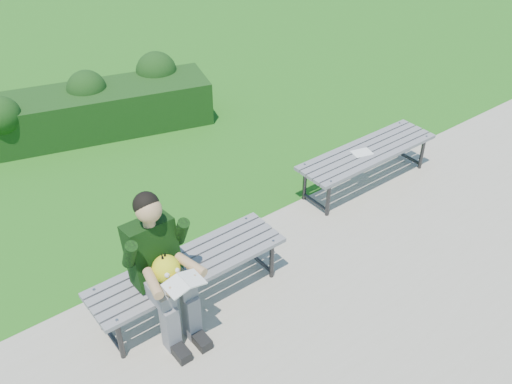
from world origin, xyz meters
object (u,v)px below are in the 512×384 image
object	(u,v)px
bench_right	(367,154)
seated_boy	(161,263)
hedge	(91,107)
bench_left	(189,269)
paper_sheet	(362,153)

from	to	relation	value
bench_right	seated_boy	bearing A→B (deg)	-170.82
hedge	bench_left	bearing A→B (deg)	-100.77
bench_left	seated_boy	bearing A→B (deg)	-162.67
hedge	bench_right	distance (m)	3.73
paper_sheet	seated_boy	bearing A→B (deg)	-170.50
hedge	bench_left	distance (m)	3.62
seated_boy	hedge	bearing A→B (deg)	75.02
hedge	bench_right	world-z (taller)	hedge
seated_boy	bench_right	bearing A→B (deg)	9.18
bench_right	seated_boy	distance (m)	3.00
hedge	bench_left	size ratio (longest dim) A/B	1.86
bench_right	paper_sheet	size ratio (longest dim) A/B	7.05
seated_boy	bench_left	bearing A→B (deg)	17.33
paper_sheet	hedge	bearing A→B (deg)	120.55
seated_boy	paper_sheet	world-z (taller)	seated_boy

